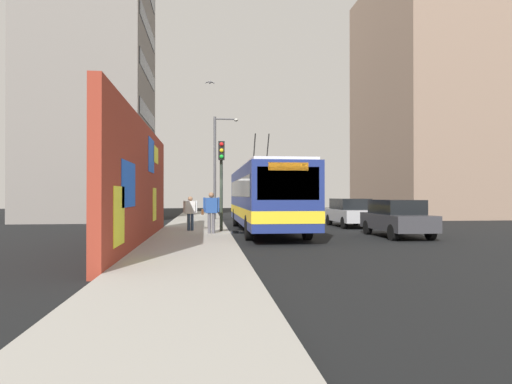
% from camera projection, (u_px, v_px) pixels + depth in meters
% --- Properties ---
extents(ground_plane, '(80.00, 80.00, 0.00)m').
position_uv_depth(ground_plane, '(229.00, 233.00, 20.42)').
color(ground_plane, black).
extents(sidewalk_slab, '(48.00, 3.20, 0.15)m').
position_uv_depth(sidewalk_slab, '(194.00, 232.00, 20.24)').
color(sidewalk_slab, '#9E9B93').
rests_on(sidewalk_slab, ground_plane).
extents(graffiti_wall, '(13.51, 0.32, 4.37)m').
position_uv_depth(graffiti_wall, '(141.00, 184.00, 15.83)').
color(graffiti_wall, maroon).
rests_on(graffiti_wall, ground_plane).
extents(building_far_left, '(9.54, 7.85, 20.43)m').
position_uv_depth(building_far_left, '(93.00, 78.00, 31.81)').
color(building_far_left, gray).
rests_on(building_far_left, ground_plane).
extents(building_far_right, '(13.46, 7.87, 20.08)m').
position_uv_depth(building_far_right, '(420.00, 98.00, 37.31)').
color(building_far_right, gray).
rests_on(building_far_right, ground_plane).
extents(city_bus, '(12.13, 2.62, 4.93)m').
position_uv_depth(city_bus, '(265.00, 196.00, 21.28)').
color(city_bus, navy).
rests_on(city_bus, ground_plane).
extents(parked_car_dark_gray, '(4.11, 1.77, 1.58)m').
position_uv_depth(parked_car_dark_gray, '(397.00, 217.00, 18.68)').
color(parked_car_dark_gray, '#38383D').
rests_on(parked_car_dark_gray, ground_plane).
extents(parked_car_silver, '(4.28, 1.84, 1.58)m').
position_uv_depth(parked_car_silver, '(350.00, 212.00, 24.71)').
color(parked_car_silver, '#B7B7BC').
rests_on(parked_car_silver, ground_plane).
extents(pedestrian_at_curb, '(0.23, 0.77, 1.75)m').
position_uv_depth(pedestrian_at_curb, '(211.00, 209.00, 18.78)').
color(pedestrian_at_curb, '#595960').
rests_on(pedestrian_at_curb, sidewalk_slab).
extents(pedestrian_midblock, '(0.22, 0.64, 1.57)m').
position_uv_depth(pedestrian_midblock, '(190.00, 211.00, 20.24)').
color(pedestrian_midblock, '#2D3F59').
rests_on(pedestrian_midblock, sidewalk_slab).
extents(traffic_light, '(0.49, 0.28, 4.09)m').
position_uv_depth(traffic_light, '(221.00, 170.00, 20.00)').
color(traffic_light, '#2D382D').
rests_on(traffic_light, sidewalk_slab).
extents(street_lamp, '(0.44, 1.68, 6.95)m').
position_uv_depth(street_lamp, '(217.00, 161.00, 29.90)').
color(street_lamp, '#4C4C51').
rests_on(street_lamp, sidewalk_slab).
extents(flying_pigeons, '(0.32, 0.55, 0.15)m').
position_uv_depth(flying_pigeons, '(210.00, 83.00, 26.12)').
color(flying_pigeons, gray).
extents(curbside_puddle, '(1.50, 1.50, 0.00)m').
position_uv_depth(curbside_puddle, '(241.00, 232.00, 21.05)').
color(curbside_puddle, black).
rests_on(curbside_puddle, ground_plane).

